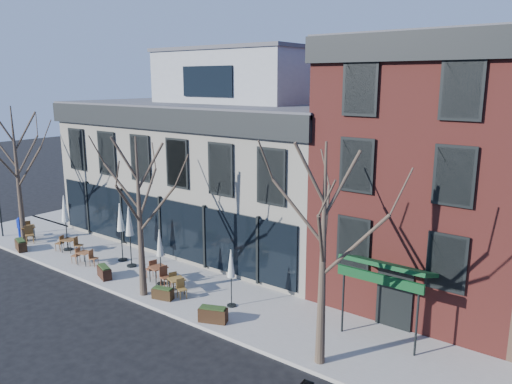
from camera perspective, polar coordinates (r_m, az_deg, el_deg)
The scene contains 23 objects.
ground at distance 27.72m, azimuth -10.54°, elevation -7.52°, with size 120.00×120.00×0.00m, color black.
sidewalk_front at distance 24.11m, azimuth -9.09°, elevation -10.42°, with size 33.50×4.70×0.15m, color gray.
sidewalk_side at distance 39.70m, azimuth -15.10°, elevation -1.47°, with size 4.50×12.00×0.15m, color gray.
corner_building at distance 29.99m, azimuth -3.63°, elevation 3.54°, with size 18.39×10.39×11.10m.
red_brick_building at distance 23.51m, azimuth 20.78°, elevation 2.47°, with size 8.20×11.78×11.18m.
tree_corner at distance 31.76m, azimuth -25.60°, elevation 1.96°, with size 3.93×3.98×7.92m.
tree_mid at distance 21.98m, azimuth -13.16°, elevation -2.62°, with size 3.50×3.55×7.04m.
tree_right at distance 16.27m, azimuth 7.69°, elevation -6.99°, with size 3.72×3.77×7.48m.
call_box at distance 32.63m, azimuth -25.38°, elevation -3.77°, with size 0.29×0.29×1.46m.
cafe_set_0 at distance 32.66m, azimuth -24.60°, elevation -4.12°, with size 1.99×1.21×1.03m.
cafe_set_1 at distance 29.64m, azimuth -20.60°, elevation -5.57°, with size 1.70×0.99×0.88m.
cafe_set_2 at distance 27.39m, azimuth -19.01°, elevation -7.00°, with size 1.60×0.80×0.82m.
cafe_set_3 at distance 24.13m, azimuth -11.11°, elevation -9.02°, with size 1.87×0.87×0.96m.
cafe_set_4 at distance 22.83m, azimuth -9.06°, elevation -10.36°, with size 1.66×0.99×0.86m.
umbrella_0 at distance 29.51m, azimuth -21.01°, elevation -2.11°, with size 0.50×0.50×3.14m.
umbrella_1 at distance 26.88m, azimuth -15.23°, elevation -3.15°, with size 0.50×0.50×3.11m.
umbrella_2 at distance 25.90m, azimuth -14.28°, elevation -3.62°, with size 0.50×0.50×3.15m.
umbrella_3 at distance 23.45m, azimuth -10.93°, elevation -6.07°, with size 0.42×0.42×2.66m.
umbrella_4 at distance 20.91m, azimuth -2.87°, elevation -8.52°, with size 0.40×0.40×2.50m.
planter_0 at distance 31.01m, azimuth -25.29°, elevation -5.48°, with size 1.18×0.74×0.62m.
planter_1 at distance 25.39m, azimuth -16.95°, elevation -8.72°, with size 1.14×0.75×0.59m.
planter_2 at distance 22.48m, azimuth -10.61°, elevation -11.31°, with size 1.01×0.62×0.53m.
planter_3 at distance 20.26m, azimuth -4.94°, elevation -13.76°, with size 1.21×0.85×0.63m.
Camera 1 is at (19.50, -17.29, 9.45)m, focal length 35.00 mm.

